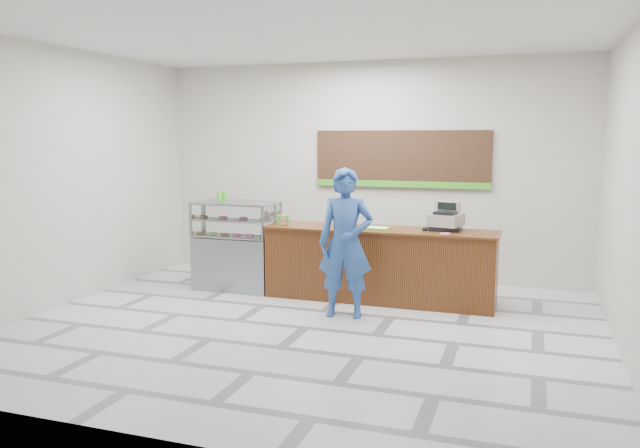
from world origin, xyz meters
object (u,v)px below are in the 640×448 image
(cash_register, at_px, (446,220))
(display_case, at_px, (237,245))
(serving_tray, at_px, (377,228))
(customer, at_px, (346,243))
(sales_counter, at_px, (379,264))

(cash_register, bearing_deg, display_case, -163.94)
(display_case, height_order, cash_register, cash_register)
(serving_tray, distance_m, customer, 0.89)
(sales_counter, bearing_deg, display_case, -179.99)
(sales_counter, bearing_deg, customer, -104.30)
(customer, bearing_deg, display_case, 147.19)
(sales_counter, relative_size, customer, 1.70)
(sales_counter, bearing_deg, serving_tray, -126.82)
(display_case, relative_size, serving_tray, 3.46)
(sales_counter, distance_m, customer, 1.03)
(display_case, height_order, customer, customer)
(sales_counter, height_order, display_case, display_case)
(cash_register, relative_size, customer, 0.26)
(display_case, distance_m, serving_tray, 2.22)
(serving_tray, bearing_deg, customer, -95.46)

